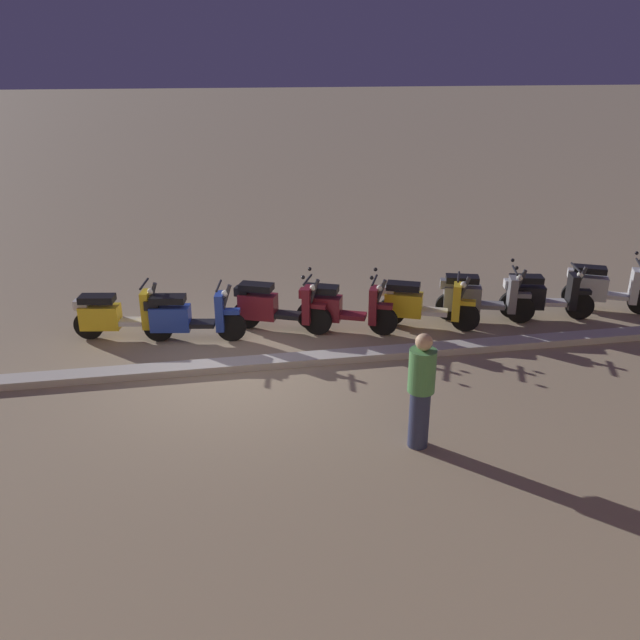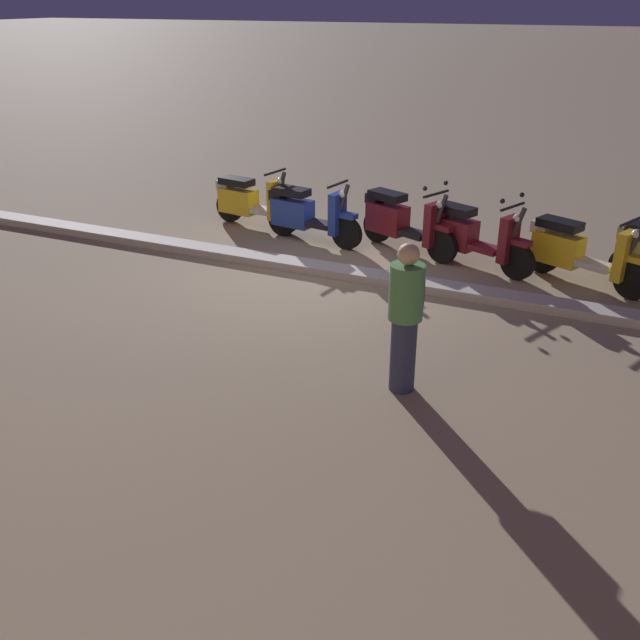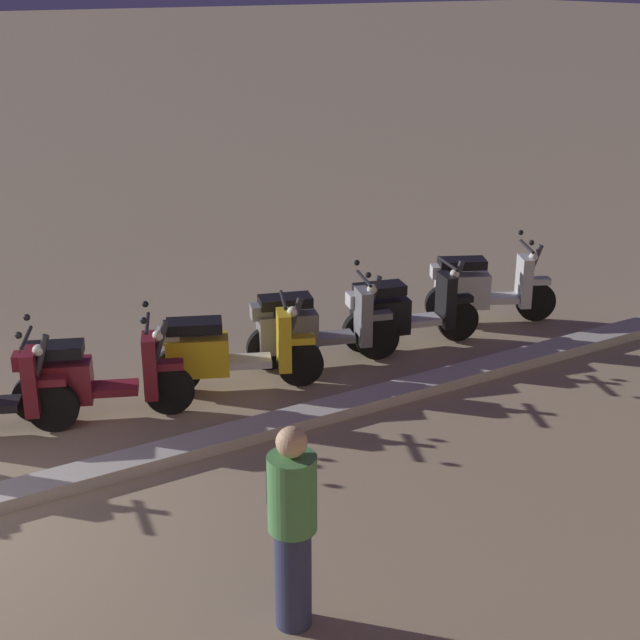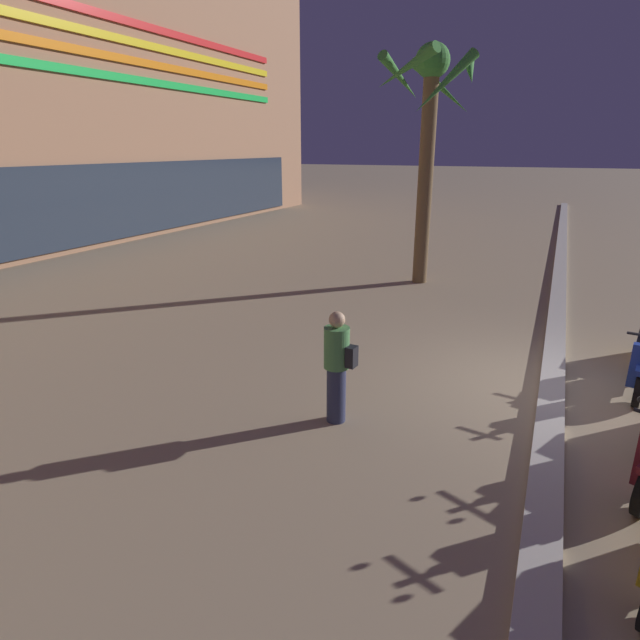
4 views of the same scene
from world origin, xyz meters
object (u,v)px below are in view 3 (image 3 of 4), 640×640
(scooter_black_mid_rear, at_px, (401,312))
(pedestrian_strolling_near_curb, at_px, (292,523))
(scooter_yellow_mid_front, at_px, (225,352))
(scooter_silver_lead_nearest, at_px, (481,288))
(scooter_maroon_mid_centre, at_px, (88,378))
(scooter_grey_second_in_line, at_px, (311,328))

(scooter_black_mid_rear, bearing_deg, pedestrian_strolling_near_curb, 46.43)
(scooter_yellow_mid_front, bearing_deg, pedestrian_strolling_near_curb, 71.54)
(scooter_silver_lead_nearest, bearing_deg, scooter_maroon_mid_centre, 1.29)
(scooter_black_mid_rear, distance_m, scooter_maroon_mid_centre, 3.89)
(scooter_silver_lead_nearest, relative_size, scooter_grey_second_in_line, 0.90)
(scooter_black_mid_rear, bearing_deg, scooter_silver_lead_nearest, -172.88)
(scooter_black_mid_rear, height_order, scooter_maroon_mid_centre, scooter_maroon_mid_centre)
(scooter_grey_second_in_line, distance_m, scooter_yellow_mid_front, 1.16)
(scooter_black_mid_rear, relative_size, pedestrian_strolling_near_curb, 1.12)
(scooter_yellow_mid_front, bearing_deg, scooter_silver_lead_nearest, -177.04)
(scooter_maroon_mid_centre, bearing_deg, pedestrian_strolling_near_curb, 93.50)
(scooter_maroon_mid_centre, bearing_deg, scooter_grey_second_in_line, -179.41)
(scooter_grey_second_in_line, bearing_deg, scooter_silver_lead_nearest, -178.00)
(scooter_grey_second_in_line, relative_size, scooter_yellow_mid_front, 1.01)
(scooter_black_mid_rear, xyz_separation_m, pedestrian_strolling_near_curb, (3.65, 3.83, 0.37))
(scooter_black_mid_rear, distance_m, scooter_grey_second_in_line, 1.22)
(scooter_silver_lead_nearest, relative_size, pedestrian_strolling_near_curb, 1.03)
(scooter_grey_second_in_line, xyz_separation_m, scooter_maroon_mid_centre, (2.66, 0.03, -0.01))
(scooter_yellow_mid_front, height_order, pedestrian_strolling_near_curb, pedestrian_strolling_near_curb)
(scooter_yellow_mid_front, height_order, scooter_maroon_mid_centre, scooter_maroon_mid_centre)
(scooter_black_mid_rear, xyz_separation_m, scooter_yellow_mid_front, (2.37, 0.02, -0.00))
(scooter_yellow_mid_front, bearing_deg, scooter_maroon_mid_centre, -2.88)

